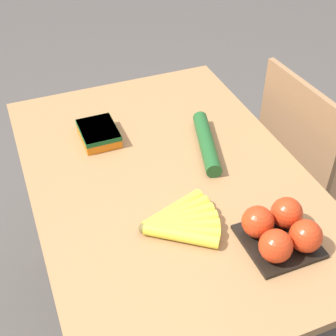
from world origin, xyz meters
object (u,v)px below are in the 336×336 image
tomato_pack (281,230)px  carrot_bag (99,133)px  cucumber_near (206,143)px  banana_bunch (179,222)px  chair (312,177)px

tomato_pack → carrot_bag: size_ratio=1.20×
carrot_bag → cucumber_near: cucumber_near is taller
cucumber_near → banana_bunch: bearing=-37.2°
banana_bunch → cucumber_near: cucumber_near is taller
chair → banana_bunch: bearing=109.7°
chair → banana_bunch: size_ratio=4.45×
carrot_bag → cucumber_near: 0.34m
banana_bunch → tomato_pack: size_ratio=1.17×
chair → tomato_pack: size_ratio=5.21×
tomato_pack → chair: bearing=132.5°
chair → carrot_bag: (-0.16, -0.75, 0.30)m
chair → tomato_pack: bearing=129.4°
tomato_pack → carrot_bag: tomato_pack is taller
banana_bunch → carrot_bag: bearing=-168.6°
chair → cucumber_near: bearing=88.1°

